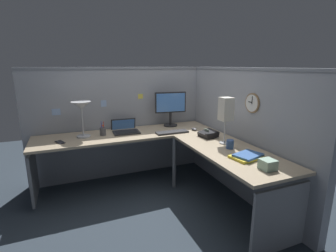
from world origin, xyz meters
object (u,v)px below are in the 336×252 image
(keyboard, at_px, (172,132))
(book_stack, at_px, (247,156))
(computer_mouse, at_px, (194,129))
(pen_cup, at_px, (103,131))
(office_phone, at_px, (208,134))
(wall_clock, at_px, (253,103))
(desk_lamp_dome, at_px, (81,108))
(tissue_box, at_px, (268,165))
(coffee_mug, at_px, (230,144))
(monitor, at_px, (171,106))
(cell_phone, at_px, (60,142))
(desk_lamp_paper, at_px, (226,110))
(laptop, at_px, (125,129))

(keyboard, bearing_deg, book_stack, -74.42)
(keyboard, bearing_deg, computer_mouse, 2.35)
(keyboard, height_order, pen_cup, pen_cup)
(keyboard, relative_size, office_phone, 1.94)
(office_phone, height_order, wall_clock, wall_clock)
(desk_lamp_dome, height_order, tissue_box, desk_lamp_dome)
(office_phone, relative_size, coffee_mug, 2.31)
(keyboard, height_order, wall_clock, wall_clock)
(coffee_mug, bearing_deg, pen_cup, 138.27)
(tissue_box, bearing_deg, coffee_mug, 86.48)
(computer_mouse, height_order, coffee_mug, coffee_mug)
(monitor, xyz_separation_m, coffee_mug, (0.19, -1.20, -0.25))
(cell_phone, height_order, desk_lamp_paper, desk_lamp_paper)
(monitor, distance_m, desk_lamp_paper, 1.05)
(laptop, distance_m, pen_cup, 0.32)
(keyboard, relative_size, book_stack, 1.34)
(monitor, xyz_separation_m, desk_lamp_paper, (0.24, -1.02, 0.09))
(laptop, bearing_deg, desk_lamp_paper, -46.40)
(laptop, xyz_separation_m, desk_lamp_dome, (-0.54, -0.08, 0.34))
(book_stack, bearing_deg, wall_clock, 47.14)
(cell_phone, height_order, coffee_mug, coffee_mug)
(desk_lamp_dome, bearing_deg, wall_clock, -30.04)
(desk_lamp_paper, height_order, tissue_box, desk_lamp_paper)
(cell_phone, bearing_deg, tissue_box, -65.68)
(book_stack, bearing_deg, cell_phone, 143.60)
(monitor, relative_size, keyboard, 1.16)
(office_phone, distance_m, wall_clock, 0.66)
(laptop, height_order, computer_mouse, laptop)
(cell_phone, bearing_deg, coffee_mug, -51.94)
(cell_phone, relative_size, coffee_mug, 1.50)
(cell_phone, bearing_deg, laptop, -7.76)
(desk_lamp_dome, relative_size, pen_cup, 2.47)
(coffee_mug, height_order, wall_clock, wall_clock)
(laptop, distance_m, cell_phone, 0.85)
(cell_phone, relative_size, office_phone, 0.65)
(pen_cup, bearing_deg, cell_phone, -165.51)
(laptop, distance_m, desk_lamp_paper, 1.40)
(monitor, bearing_deg, computer_mouse, -61.55)
(book_stack, bearing_deg, coffee_mug, 85.50)
(keyboard, bearing_deg, pen_cup, 165.23)
(cell_phone, bearing_deg, keyboard, -27.73)
(computer_mouse, relative_size, cell_phone, 0.72)
(desk_lamp_dome, bearing_deg, book_stack, -44.61)
(cell_phone, height_order, wall_clock, wall_clock)
(laptop, relative_size, wall_clock, 1.80)
(wall_clock, bearing_deg, book_stack, -132.86)
(office_phone, xyz_separation_m, book_stack, (-0.04, -0.77, -0.02))
(office_phone, relative_size, wall_clock, 1.01)
(monitor, height_order, pen_cup, monitor)
(office_phone, xyz_separation_m, tissue_box, (-0.05, -1.06, 0.01))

